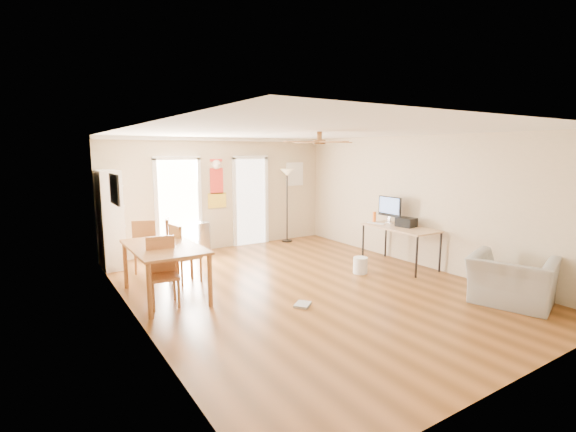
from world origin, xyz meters
TOP-DOWN VIEW (x-y plane):
  - floor at (0.00, 0.00)m, footprint 7.00×7.00m
  - ceiling at (0.00, 0.00)m, footprint 5.50×7.00m
  - wall_back at (0.00, 3.50)m, footprint 5.50×0.04m
  - wall_front at (0.00, -3.50)m, footprint 5.50×0.04m
  - wall_left at (-2.75, 0.00)m, footprint 0.04×7.00m
  - wall_right at (2.75, 0.00)m, footprint 0.04×7.00m
  - crown_molding at (0.00, 0.00)m, footprint 5.50×7.00m
  - kitchen_doorway at (-1.05, 3.48)m, footprint 0.90×0.10m
  - bathroom_doorway at (0.75, 3.48)m, footprint 0.80×0.10m
  - wall_decal at (-0.13, 3.48)m, footprint 0.46×0.03m
  - ac_grille at (2.05, 3.47)m, footprint 0.50×0.04m
  - framed_poster at (-2.73, 1.40)m, footprint 0.04×0.66m
  - ceiling_fan at (0.00, -0.30)m, footprint 1.24×1.24m
  - bookshelf at (-2.54, 3.16)m, footprint 0.63×0.94m
  - dining_table at (-2.15, 0.85)m, footprint 1.00×1.66m
  - dining_chair_right_a at (-1.60, 1.75)m, footprint 0.58×0.58m
  - dining_chair_right_b at (-1.60, 1.44)m, footprint 0.47×0.47m
  - dining_chair_near at (-2.28, 0.46)m, footprint 0.47×0.47m
  - dining_chair_far at (-2.06, 2.46)m, footprint 0.50×0.50m
  - trash_can at (-0.62, 3.16)m, footprint 0.37×0.37m
  - torchiere_lamp at (1.66, 3.23)m, footprint 0.42×0.42m
  - computer_desk at (2.33, 0.08)m, footprint 0.75×1.49m
  - imac at (2.47, 0.53)m, footprint 0.27×0.59m
  - keyboard at (2.20, 0.64)m, footprint 0.22×0.39m
  - printer at (2.45, 0.05)m, footprint 0.35×0.39m
  - orange_bottle at (2.30, 0.79)m, footprint 0.09×0.09m
  - wastebasket_a at (1.33, 0.13)m, footprint 0.31×0.31m
  - floor_cloth at (-0.55, -0.66)m, footprint 0.34×0.33m
  - armchair at (2.15, -2.29)m, footprint 1.30×1.39m

SIDE VIEW (x-z plane):
  - floor at x=0.00m, z-range 0.00..0.00m
  - floor_cloth at x=-0.55m, z-range 0.00..0.04m
  - wastebasket_a at x=1.33m, z-range 0.00..0.31m
  - trash_can at x=-0.62m, z-range 0.00..0.72m
  - armchair at x=2.15m, z-range 0.00..0.74m
  - computer_desk at x=2.33m, z-range 0.00..0.80m
  - dining_table at x=-2.15m, z-range 0.00..0.83m
  - dining_chair_far at x=-2.06m, z-range 0.00..1.01m
  - dining_chair_near at x=-2.28m, z-range 0.00..1.02m
  - dining_chair_right_b at x=-1.60m, z-range 0.00..1.03m
  - dining_chair_right_a at x=-1.60m, z-range 0.00..1.09m
  - keyboard at x=2.20m, z-range 0.80..0.81m
  - printer at x=2.45m, z-range 0.80..0.98m
  - orange_bottle at x=2.30m, z-range 0.80..1.02m
  - torchiere_lamp at x=1.66m, z-range 0.00..1.85m
  - bookshelf at x=-2.54m, z-range 0.00..1.93m
  - kitchen_doorway at x=-1.05m, z-range 0.00..2.10m
  - bathroom_doorway at x=0.75m, z-range 0.00..2.10m
  - imac at x=2.47m, z-range 0.80..1.36m
  - wall_back at x=0.00m, z-range 0.00..2.60m
  - wall_front at x=0.00m, z-range 0.00..2.60m
  - wall_left at x=-2.75m, z-range 0.00..2.60m
  - wall_right at x=2.75m, z-range 0.00..2.60m
  - wall_decal at x=-0.13m, z-range 1.00..2.10m
  - ac_grille at x=2.05m, z-range 1.40..2.00m
  - framed_poster at x=-2.73m, z-range 1.46..1.94m
  - ceiling_fan at x=0.00m, z-range 2.33..2.53m
  - crown_molding at x=0.00m, z-range 2.52..2.60m
  - ceiling at x=0.00m, z-range 2.60..2.60m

